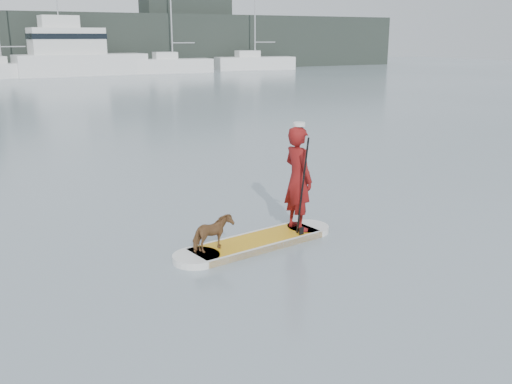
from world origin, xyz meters
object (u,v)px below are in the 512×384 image
paddler (298,179)px  sailboat_f (254,62)px  dog (213,234)px  sailboat_d (2,69)px  paddleboard (256,242)px  sailboat_e (172,65)px  motor_yacht_a (75,54)px

paddler → sailboat_f: size_ratio=0.15×
dog → sailboat_f: 56.24m
paddler → sailboat_d: size_ratio=0.17×
sailboat_d → sailboat_f: size_ratio=0.86×
paddleboard → sailboat_e: sailboat_e is taller
sailboat_f → paddleboard: bearing=-109.2°
sailboat_e → paddleboard: bearing=-103.9°
paddleboard → sailboat_e: 50.78m
sailboat_e → motor_yacht_a: sailboat_e is taller
sailboat_e → sailboat_f: bearing=10.3°
paddleboard → dog: (-0.90, -0.15, 0.36)m
paddler → motor_yacht_a: size_ratio=0.16×
paddler → sailboat_e: sailboat_e is taller
sailboat_f → motor_yacht_a: size_ratio=1.07×
paddleboard → paddler: paddler is taller
paddler → sailboat_d: (-1.41, 47.90, -0.29)m
paddleboard → sailboat_d: 48.07m
dog → sailboat_e: (16.58, 48.44, 0.40)m
sailboat_e → sailboat_f: 10.11m
paddleboard → motor_yacht_a: motor_yacht_a is taller
paddleboard → sailboat_f: sailboat_f is taller
sailboat_d → sailboat_f: bearing=-6.6°
sailboat_d → paddleboard: bearing=-98.9°
dog → paddler: bearing=-95.7°
sailboat_d → sailboat_f: (26.18, 1.32, 0.08)m
sailboat_f → sailboat_e: bearing=-165.4°
paddleboard → motor_yacht_a: size_ratio=0.27×
sailboat_f → motor_yacht_a: 19.61m
paddleboard → sailboat_e: size_ratio=0.28×
paddleboard → motor_yacht_a: (6.17, 48.75, 1.98)m
paddleboard → dog: size_ratio=4.55×
sailboat_f → sailboat_d: bearing=-168.7°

